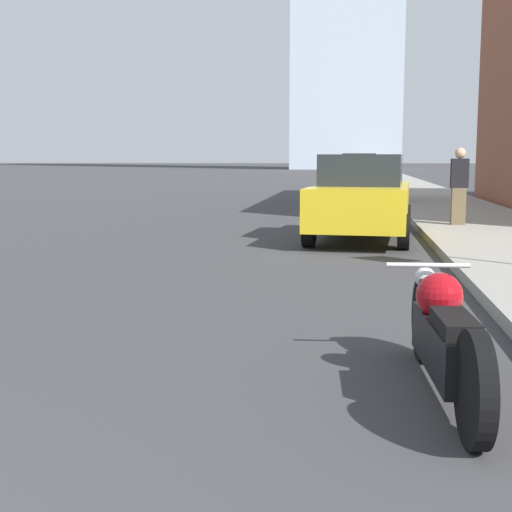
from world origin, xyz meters
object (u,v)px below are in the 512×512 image
at_px(motorcycle, 444,336).
at_px(parked_car_green, 358,180).
at_px(parked_car_red, 358,171).
at_px(parked_car_yellow, 362,198).
at_px(pedestrian, 459,186).

height_order(motorcycle, parked_car_green, parked_car_green).
distance_m(motorcycle, parked_car_red, 32.01).
bearing_deg(parked_car_yellow, parked_car_red, 94.57).
distance_m(motorcycle, pedestrian, 10.98).
xyz_separation_m(parked_car_yellow, parked_car_green, (0.00, 11.11, -0.02)).
bearing_deg(motorcycle, parked_car_red, 87.09).
xyz_separation_m(parked_car_green, parked_car_red, (0.09, 11.95, 0.07)).
relative_size(parked_car_green, parked_car_red, 1.01).
bearing_deg(parked_car_yellow, motorcycle, -82.37).
height_order(motorcycle, parked_car_red, parked_car_red).
distance_m(motorcycle, parked_car_yellow, 8.96).
height_order(parked_car_green, pedestrian, pedestrian).
bearing_deg(parked_car_yellow, parked_car_green, 94.78).
distance_m(parked_car_yellow, parked_car_green, 11.11).
bearing_deg(parked_car_red, parked_car_yellow, -93.42).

